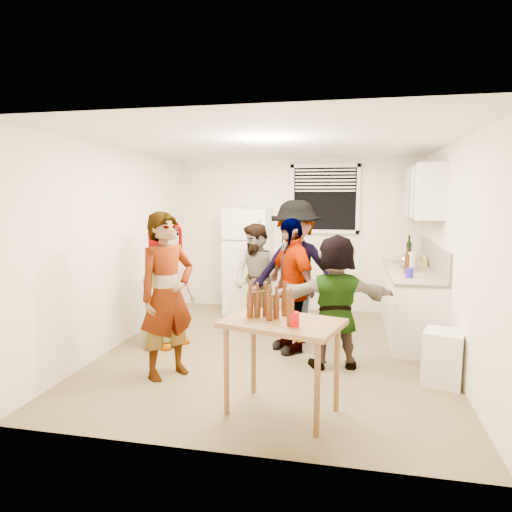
% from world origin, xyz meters
% --- Properties ---
extents(room, '(4.00, 4.50, 2.50)m').
position_xyz_m(room, '(0.00, 0.00, 0.00)').
color(room, white).
rests_on(room, ground).
extents(window, '(1.12, 0.10, 1.06)m').
position_xyz_m(window, '(0.45, 2.21, 1.85)').
color(window, white).
rests_on(window, room).
extents(refrigerator, '(0.70, 0.70, 1.70)m').
position_xyz_m(refrigerator, '(-0.75, 1.88, 0.85)').
color(refrigerator, white).
rests_on(refrigerator, ground).
extents(counter_lower, '(0.60, 2.20, 0.86)m').
position_xyz_m(counter_lower, '(1.70, 1.15, 0.43)').
color(counter_lower, white).
rests_on(counter_lower, ground).
extents(countertop, '(0.64, 2.22, 0.04)m').
position_xyz_m(countertop, '(1.70, 1.15, 0.88)').
color(countertop, '#BAB098').
rests_on(countertop, counter_lower).
extents(backsplash, '(0.03, 2.20, 0.36)m').
position_xyz_m(backsplash, '(1.99, 1.15, 1.08)').
color(backsplash, beige).
rests_on(backsplash, countertop).
extents(upper_cabinets, '(0.34, 1.60, 0.70)m').
position_xyz_m(upper_cabinets, '(1.83, 1.35, 1.95)').
color(upper_cabinets, white).
rests_on(upper_cabinets, room).
extents(kettle, '(0.32, 0.29, 0.22)m').
position_xyz_m(kettle, '(1.65, 1.30, 0.90)').
color(kettle, silver).
rests_on(kettle, countertop).
extents(paper_towel, '(0.11, 0.11, 0.25)m').
position_xyz_m(paper_towel, '(1.68, 1.03, 0.90)').
color(paper_towel, white).
rests_on(paper_towel, countertop).
extents(wine_bottle, '(0.08, 0.08, 0.30)m').
position_xyz_m(wine_bottle, '(1.75, 1.92, 0.90)').
color(wine_bottle, black).
rests_on(wine_bottle, countertop).
extents(beer_bottle_counter, '(0.06, 0.06, 0.25)m').
position_xyz_m(beer_bottle_counter, '(1.60, 0.82, 0.90)').
color(beer_bottle_counter, '#47230C').
rests_on(beer_bottle_counter, countertop).
extents(blue_cup, '(0.09, 0.09, 0.12)m').
position_xyz_m(blue_cup, '(1.60, 0.48, 0.90)').
color(blue_cup, '#2518BE').
rests_on(blue_cup, countertop).
extents(picture_frame, '(0.02, 0.19, 0.16)m').
position_xyz_m(picture_frame, '(1.92, 1.48, 0.98)').
color(picture_frame, gold).
rests_on(picture_frame, countertop).
extents(trash_bin, '(0.46, 0.46, 0.55)m').
position_xyz_m(trash_bin, '(1.83, -0.57, 0.25)').
color(trash_bin, white).
rests_on(trash_bin, ground).
extents(serving_table, '(1.12, 0.90, 0.83)m').
position_xyz_m(serving_table, '(0.32, -1.52, 0.00)').
color(serving_table, brown).
rests_on(serving_table, ground).
extents(beer_bottle_table, '(0.06, 0.06, 0.21)m').
position_xyz_m(beer_bottle_table, '(0.26, -1.47, 0.83)').
color(beer_bottle_table, '#47230C').
rests_on(beer_bottle_table, serving_table).
extents(red_cup, '(0.09, 0.09, 0.12)m').
position_xyz_m(red_cup, '(0.44, -1.66, 0.83)').
color(red_cup, red).
rests_on(red_cup, serving_table).
extents(guest_grey, '(1.81, 1.45, 0.52)m').
position_xyz_m(guest_grey, '(-1.40, 0.02, 0.00)').
color(guest_grey, gray).
rests_on(guest_grey, ground).
extents(guest_stripe, '(1.78, 1.53, 0.42)m').
position_xyz_m(guest_stripe, '(-0.98, -0.94, 0.00)').
color(guest_stripe, '#141933').
rests_on(guest_stripe, ground).
extents(guest_back_left, '(1.37, 1.69, 0.58)m').
position_xyz_m(guest_back_left, '(-0.38, 0.80, 0.00)').
color(guest_back_left, brown).
rests_on(guest_back_left, ground).
extents(guest_back_right, '(1.53, 2.04, 0.68)m').
position_xyz_m(guest_back_right, '(0.19, 0.54, 0.00)').
color(guest_back_right, '#3D3D41').
rests_on(guest_back_right, ground).
extents(guest_black, '(1.88, 1.75, 0.40)m').
position_xyz_m(guest_black, '(0.18, 0.13, 0.00)').
color(guest_black, black).
rests_on(guest_black, ground).
extents(guest_orange, '(1.70, 1.78, 0.44)m').
position_xyz_m(guest_orange, '(0.73, -0.32, 0.00)').
color(guest_orange, '#E9834C').
rests_on(guest_orange, ground).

